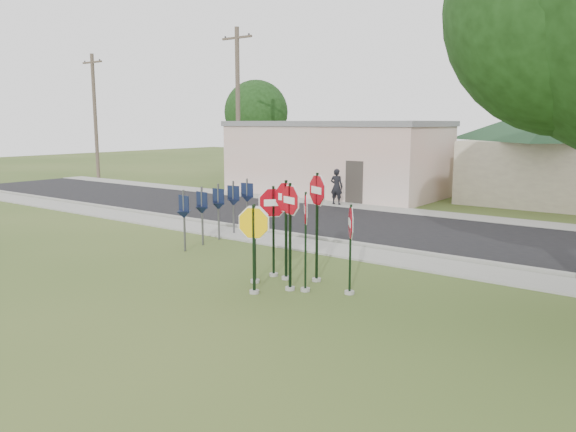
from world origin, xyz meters
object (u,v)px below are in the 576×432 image
Objects in this scene: stop_sign_left at (255,234)px; pedestrian at (337,187)px; stop_sign_yellow at (254,238)px; stop_sign_center at (290,221)px; utility_pole_near at (238,108)px.

pedestrian is at bearing 113.37° from stop_sign_left.
stop_sign_yellow is at bearing -50.85° from stop_sign_left.
stop_sign_yellow is (-0.54, -0.74, -0.35)m from stop_sign_center.
stop_sign_yellow is 1.06× the size of stop_sign_left.
stop_sign_center is 0.29× the size of utility_pole_near.
utility_pole_near is at bearing 135.36° from stop_sign_center.
stop_sign_yellow reaches higher than pedestrian.
stop_sign_yellow is at bearing 108.18° from pedestrian.
stop_sign_yellow is 0.24× the size of utility_pole_near.
utility_pole_near is (-14.26, 14.09, 3.23)m from stop_sign_center.
stop_sign_left is at bearing 129.15° from stop_sign_yellow.
stop_sign_center is 1.21m from stop_sign_left.
stop_sign_left is at bearing 107.21° from pedestrian.
stop_sign_yellow is 20.52m from utility_pole_near.
stop_sign_center is 1.28× the size of stop_sign_left.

